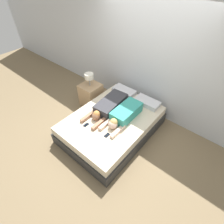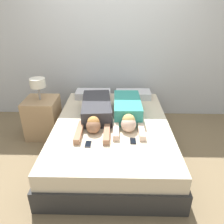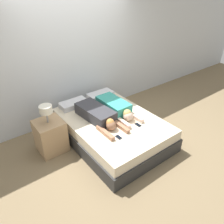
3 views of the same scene
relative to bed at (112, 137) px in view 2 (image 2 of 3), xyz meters
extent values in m
plane|color=#7F6B4C|center=(0.00, 0.00, -0.22)|extent=(12.00, 12.00, 0.00)
cube|color=silver|center=(0.00, 1.20, 1.08)|extent=(12.00, 0.06, 2.60)
cube|color=#2D2D2D|center=(0.00, 0.00, -0.09)|extent=(1.53, 2.10, 0.26)
cube|color=beige|center=(0.00, 0.00, 0.13)|extent=(1.47, 2.04, 0.19)
cube|color=silver|center=(-0.33, 0.85, 0.28)|extent=(0.56, 0.29, 0.11)
cube|color=silver|center=(0.33, 0.85, 0.28)|extent=(0.56, 0.29, 0.11)
cube|color=#333338|center=(-0.22, 0.22, 0.34)|extent=(0.45, 0.83, 0.21)
sphere|color=#A37051|center=(-0.22, -0.26, 0.32)|extent=(0.18, 0.18, 0.18)
sphere|color=#D18C47|center=(-0.22, -0.23, 0.36)|extent=(0.15, 0.15, 0.15)
cube|color=#A37051|center=(-0.38, -0.31, 0.26)|extent=(0.07, 0.44, 0.07)
cube|color=#A37051|center=(-0.05, -0.31, 0.26)|extent=(0.07, 0.44, 0.07)
cube|color=teal|center=(0.20, 0.23, 0.34)|extent=(0.36, 0.71, 0.23)
sphere|color=beige|center=(0.20, -0.21, 0.32)|extent=(0.19, 0.19, 0.19)
sphere|color=#D8B266|center=(0.20, -0.19, 0.36)|extent=(0.16, 0.16, 0.16)
cube|color=beige|center=(0.05, -0.25, 0.26)|extent=(0.07, 0.39, 0.07)
cube|color=beige|center=(0.36, -0.25, 0.26)|extent=(0.07, 0.39, 0.07)
cube|color=#2D2D33|center=(-0.25, -0.51, 0.23)|extent=(0.07, 0.12, 0.01)
cube|color=black|center=(-0.25, -0.51, 0.24)|extent=(0.06, 0.10, 0.00)
cube|color=black|center=(0.25, -0.44, 0.23)|extent=(0.07, 0.12, 0.01)
cube|color=black|center=(0.25, -0.44, 0.24)|extent=(0.06, 0.10, 0.00)
cube|color=tan|center=(-1.06, 0.40, 0.07)|extent=(0.47, 0.47, 0.59)
cylinder|color=#999999|center=(-1.06, 0.40, 0.47)|extent=(0.03, 0.03, 0.19)
cylinder|color=silver|center=(-1.06, 0.40, 0.63)|extent=(0.22, 0.22, 0.13)
camera|label=1|loc=(1.70, -2.01, 2.80)|focal=28.00mm
camera|label=2|loc=(0.06, -2.50, 1.62)|focal=35.00mm
camera|label=3|loc=(-2.06, -2.70, 2.43)|focal=35.00mm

